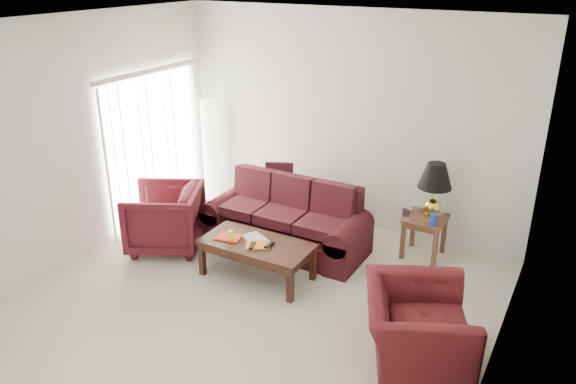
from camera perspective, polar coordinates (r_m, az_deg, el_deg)
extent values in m
plane|color=beige|center=(6.37, -3.85, -11.35)|extent=(5.00, 5.00, 0.00)
cube|color=silver|center=(8.21, -13.31, 4.41)|extent=(0.10, 2.00, 2.16)
cube|color=black|center=(8.01, -0.90, 1.62)|extent=(0.44, 0.34, 0.41)
cube|color=silver|center=(7.18, 12.07, -2.10)|extent=(0.14, 0.10, 0.13)
cylinder|color=#1A38AD|center=(7.06, 14.56, -2.70)|extent=(0.12, 0.12, 0.15)
cube|color=white|center=(7.42, 13.43, -1.28)|extent=(0.14, 0.17, 0.05)
imported|color=#410F15|center=(7.51, -12.41, -2.61)|extent=(1.24, 1.23, 0.85)
imported|color=#420F12|center=(5.53, 12.96, -13.26)|extent=(1.33, 1.40, 0.72)
cube|color=#EA4817|center=(6.78, -6.05, -4.58)|extent=(0.33, 0.27, 0.02)
cube|color=silver|center=(6.73, -3.40, -4.66)|extent=(0.35, 0.31, 0.02)
cube|color=orange|center=(6.56, -3.04, -5.43)|extent=(0.35, 0.33, 0.02)
cube|color=black|center=(6.52, -3.66, -5.45)|extent=(0.11, 0.18, 0.02)
cube|color=black|center=(6.53, -1.92, -5.38)|extent=(0.05, 0.16, 0.02)
cylinder|color=yellow|center=(6.70, -5.88, -4.40)|extent=(0.07, 0.07, 0.12)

